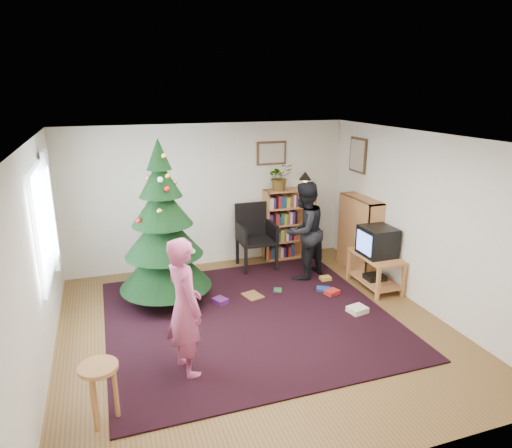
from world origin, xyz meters
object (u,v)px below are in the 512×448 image
object	(u,v)px
picture_back	(272,153)
tv_stand	(375,268)
crt_tv	(377,241)
person_by_chair	(304,231)
table_lamp	(305,177)
christmas_tree	(164,238)
picture_right	(358,155)
stool	(99,378)
armchair	(254,233)
bookshelf_right	(359,234)
person_standing	(185,307)
potted_plant	(280,177)
bookshelf_back	(289,223)

from	to	relation	value
picture_back	tv_stand	bearing A→B (deg)	-60.19
crt_tv	person_by_chair	distance (m)	1.17
crt_tv	table_lamp	bearing A→B (deg)	104.77
christmas_tree	picture_right	bearing A→B (deg)	9.66
table_lamp	stool	bearing A→B (deg)	-136.29
armchair	person_by_chair	xyz separation A→B (m)	(0.59, -0.79, 0.21)
picture_right	bookshelf_right	bearing A→B (deg)	-107.76
picture_right	armchair	xyz separation A→B (m)	(-1.76, 0.39, -1.34)
person_standing	armchair	bearing A→B (deg)	-46.24
stool	table_lamp	xyz separation A→B (m)	(3.70, 3.54, 1.03)
bookshelf_right	person_by_chair	distance (m)	1.05
armchair	table_lamp	xyz separation A→B (m)	(1.05, 0.20, 0.90)
picture_back	potted_plant	distance (m)	0.45
christmas_tree	bookshelf_right	distance (m)	3.36
tv_stand	person_by_chair	size ratio (longest dim) A/B	0.56
armchair	stool	distance (m)	4.27
armchair	bookshelf_right	bearing A→B (deg)	-25.07
tv_stand	bookshelf_back	bearing A→B (deg)	113.67
bookshelf_back	person_standing	xyz separation A→B (m)	(-2.49, -3.00, 0.13)
tv_stand	table_lamp	bearing A→B (deg)	104.86
bookshelf_right	table_lamp	size ratio (longest dim) A/B	4.23
crt_tv	person_standing	bearing A→B (deg)	-158.69
bookshelf_back	potted_plant	bearing A→B (deg)	180.00
person_by_chair	stool	bearing A→B (deg)	10.82
picture_back	crt_tv	distance (m)	2.45
tv_stand	person_standing	bearing A→B (deg)	-158.71
bookshelf_right	armchair	distance (m)	1.82
bookshelf_back	potted_plant	world-z (taller)	potted_plant
tv_stand	potted_plant	world-z (taller)	potted_plant
potted_plant	table_lamp	bearing A→B (deg)	0.00
picture_back	tv_stand	size ratio (longest dim) A/B	0.60
bookshelf_back	crt_tv	world-z (taller)	bookshelf_back
armchair	potted_plant	size ratio (longest dim) A/B	2.34
picture_right	crt_tv	bearing A→B (deg)	-102.71
bookshelf_right	crt_tv	distance (m)	0.74
picture_right	person_by_chair	world-z (taller)	picture_right
stool	christmas_tree	bearing A→B (deg)	68.08
christmas_tree	potted_plant	bearing A→B (deg)	27.64
stool	table_lamp	size ratio (longest dim) A/B	1.99
tv_stand	armchair	world-z (taller)	armchair
picture_right	person_by_chair	size ratio (longest dim) A/B	0.37
crt_tv	table_lamp	size ratio (longest dim) A/B	1.69
bookshelf_back	armchair	world-z (taller)	bookshelf_back
picture_back	tv_stand	xyz separation A→B (m)	(1.07, -1.87, -1.62)
picture_right	bookshelf_back	distance (m)	1.74
person_standing	table_lamp	size ratio (longest dim) A/B	5.17
christmas_tree	tv_stand	world-z (taller)	christmas_tree
potted_plant	bookshelf_back	bearing A→B (deg)	0.00
picture_right	potted_plant	distance (m)	1.41
picture_right	table_lamp	xyz separation A→B (m)	(-0.71, 0.59, -0.44)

